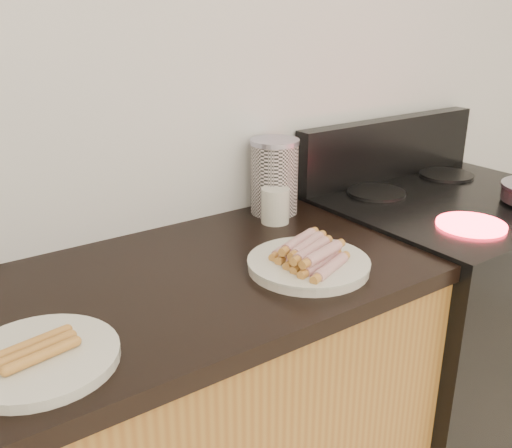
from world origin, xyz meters
TOP-DOWN VIEW (x-y plane):
  - wall_back at (0.00, 2.00)m, footprint 4.00×0.04m
  - stove at (0.78, 1.68)m, footprint 0.76×0.65m
  - stove_panel at (0.78, 1.96)m, footprint 0.76×0.06m
  - burner_near_left at (0.61, 1.51)m, footprint 0.18×0.18m
  - burner_far_left at (0.61, 1.84)m, footprint 0.18×0.18m
  - burner_far_right at (0.95, 1.84)m, footprint 0.18×0.18m
  - main_plate at (0.10, 1.57)m, footprint 0.31×0.31m
  - side_plate at (-0.49, 1.55)m, footprint 0.34×0.34m
  - hotdog_pile at (0.10, 1.57)m, footprint 0.12×0.20m
  - plain_sausages at (-0.49, 1.55)m, footprint 0.12×0.08m
  - canister at (0.27, 1.92)m, footprint 0.14×0.14m
  - mug at (0.22, 1.85)m, footprint 0.08×0.08m

SIDE VIEW (x-z plane):
  - stove at x=0.78m, z-range 0.00..0.91m
  - main_plate at x=0.10m, z-range 0.90..0.92m
  - side_plate at x=-0.49m, z-range 0.90..0.92m
  - burner_near_left at x=0.61m, z-range 0.91..0.92m
  - burner_far_left at x=0.61m, z-range 0.91..0.92m
  - burner_far_right at x=0.95m, z-range 0.91..0.92m
  - plain_sausages at x=-0.49m, z-range 0.92..0.94m
  - hotdog_pile at x=0.10m, z-range 0.92..0.96m
  - mug at x=0.22m, z-range 0.90..1.00m
  - canister at x=0.27m, z-range 0.90..1.11m
  - stove_panel at x=0.78m, z-range 0.91..1.11m
  - wall_back at x=0.00m, z-range 0.00..2.60m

